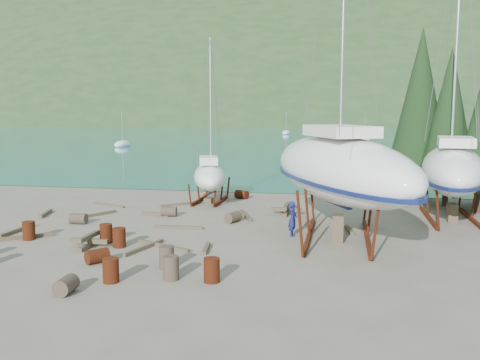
% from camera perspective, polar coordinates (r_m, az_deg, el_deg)
% --- Properties ---
extents(ground, '(600.00, 600.00, 0.00)m').
position_cam_1_polar(ground, '(25.00, -3.37, -6.66)').
color(ground, '#645C4F').
rests_on(ground, ground).
extents(bay_water, '(700.00, 700.00, 0.00)m').
position_cam_1_polar(bay_water, '(338.59, 9.96, 6.36)').
color(bay_water, '#186E7A').
rests_on(bay_water, ground).
extents(far_hill, '(800.00, 360.00, 110.00)m').
position_cam_1_polar(far_hill, '(343.59, 9.98, 6.37)').
color(far_hill, '#1D351A').
rests_on(far_hill, ground).
extents(far_house_left, '(6.60, 5.60, 5.60)m').
position_cam_1_polar(far_house_left, '(223.48, -6.31, 6.64)').
color(far_house_left, beige).
rests_on(far_house_left, ground).
extents(far_house_center, '(6.60, 5.60, 5.60)m').
position_cam_1_polar(far_house_center, '(215.08, 4.00, 6.64)').
color(far_house_center, beige).
rests_on(far_house_center, ground).
extents(far_house_right, '(6.60, 5.60, 5.60)m').
position_cam_1_polar(far_house_right, '(214.85, 17.44, 6.31)').
color(far_house_right, beige).
rests_on(far_house_right, ground).
extents(cypress_near_right, '(3.60, 3.60, 10.00)m').
position_cam_1_polar(cypress_near_right, '(36.07, 21.42, 6.48)').
color(cypress_near_right, black).
rests_on(cypress_near_right, ground).
extents(cypress_back_left, '(4.14, 4.14, 11.50)m').
position_cam_1_polar(cypress_back_left, '(37.81, 18.68, 7.95)').
color(cypress_back_left, black).
rests_on(cypress_back_left, ground).
extents(moored_boat_left, '(2.00, 5.00, 6.05)m').
position_cam_1_polar(moored_boat_left, '(91.10, -12.42, 3.73)').
color(moored_boat_left, white).
rests_on(moored_boat_left, ground).
extents(moored_boat_mid, '(2.00, 5.00, 6.05)m').
position_cam_1_polar(moored_boat_mid, '(103.71, 13.14, 4.14)').
color(moored_boat_mid, white).
rests_on(moored_boat_mid, ground).
extents(moored_boat_far, '(2.00, 5.00, 6.05)m').
position_cam_1_polar(moored_boat_far, '(134.33, 4.94, 5.03)').
color(moored_boat_far, white).
rests_on(moored_boat_far, ground).
extents(large_sailboat_near, '(9.10, 13.78, 21.04)m').
position_cam_1_polar(large_sailboat_near, '(25.53, 10.56, 1.25)').
color(large_sailboat_near, white).
rests_on(large_sailboat_near, ground).
extents(large_sailboat_far, '(4.67, 11.46, 17.61)m').
position_cam_1_polar(large_sailboat_far, '(31.74, 21.71, 1.12)').
color(large_sailboat_far, white).
rests_on(large_sailboat_far, ground).
extents(small_sailboat_shore, '(3.82, 7.02, 10.73)m').
position_cam_1_polar(small_sailboat_shore, '(35.32, -3.24, 0.44)').
color(small_sailboat_shore, white).
rests_on(small_sailboat_shore, ground).
extents(worker, '(0.44, 0.65, 1.73)m').
position_cam_1_polar(worker, '(26.07, 5.66, -4.14)').
color(worker, navy).
rests_on(worker, ground).
extents(drum_1, '(0.61, 0.90, 0.58)m').
position_cam_1_polar(drum_1, '(19.09, -18.07, -10.63)').
color(drum_1, '#2D2823').
rests_on(drum_1, ground).
extents(drum_3, '(0.58, 0.58, 0.88)m').
position_cam_1_polar(drum_3, '(19.80, -13.61, -9.35)').
color(drum_3, '#561A0E').
rests_on(drum_3, ground).
extents(drum_4, '(1.04, 0.90, 0.58)m').
position_cam_1_polar(drum_4, '(37.00, 0.19, -1.55)').
color(drum_4, '#561A0E').
rests_on(drum_4, ground).
extents(drum_5, '(0.58, 0.58, 0.88)m').
position_cam_1_polar(drum_5, '(21.08, -7.83, -8.18)').
color(drum_5, '#2D2823').
rests_on(drum_5, ground).
extents(drum_7, '(0.58, 0.58, 0.88)m').
position_cam_1_polar(drum_7, '(19.32, -3.03, -9.58)').
color(drum_7, '#561A0E').
rests_on(drum_7, ground).
extents(drum_8, '(0.58, 0.58, 0.88)m').
position_cam_1_polar(drum_8, '(27.25, -21.60, -5.04)').
color(drum_8, '#561A0E').
rests_on(drum_8, ground).
extents(drum_9, '(0.94, 0.67, 0.58)m').
position_cam_1_polar(drum_9, '(31.12, -7.59, -3.34)').
color(drum_9, '#2D2823').
rests_on(drum_9, ground).
extents(drum_10, '(0.58, 0.58, 0.88)m').
position_cam_1_polar(drum_10, '(24.61, -12.76, -6.01)').
color(drum_10, '#561A0E').
rests_on(drum_10, ground).
extents(drum_11, '(0.91, 1.05, 0.58)m').
position_cam_1_polar(drum_11, '(29.23, -0.73, -3.98)').
color(drum_11, '#2D2823').
rests_on(drum_11, ground).
extents(drum_12, '(1.01, 1.05, 0.58)m').
position_cam_1_polar(drum_12, '(22.36, -14.97, -7.85)').
color(drum_12, '#561A0E').
rests_on(drum_12, ground).
extents(drum_14, '(0.58, 0.58, 0.88)m').
position_cam_1_polar(drum_14, '(25.57, -14.09, -5.54)').
color(drum_14, '#561A0E').
rests_on(drum_14, ground).
extents(drum_15, '(0.91, 0.62, 0.58)m').
position_cam_1_polar(drum_15, '(30.12, -16.86, -3.97)').
color(drum_15, '#2D2823').
rests_on(drum_15, ground).
extents(drum_17, '(0.58, 0.58, 0.88)m').
position_cam_1_polar(drum_17, '(19.71, -7.37, -9.28)').
color(drum_17, '#2D2823').
rests_on(drum_17, ground).
extents(timber_0, '(2.16, 1.92, 0.14)m').
position_cam_1_polar(timber_0, '(34.72, -6.39, -2.56)').
color(timber_0, brown).
rests_on(timber_0, ground).
extents(timber_1, '(0.51, 1.83, 0.19)m').
position_cam_1_polar(timber_1, '(27.65, 11.55, -5.22)').
color(timber_1, brown).
rests_on(timber_1, ground).
extents(timber_2, '(0.70, 2.07, 0.19)m').
position_cam_1_polar(timber_2, '(33.25, -20.01, -3.38)').
color(timber_2, brown).
rests_on(timber_2, ground).
extents(timber_3, '(2.85, 1.51, 0.15)m').
position_cam_1_polar(timber_3, '(24.30, -8.18, -6.96)').
color(timber_3, brown).
rests_on(timber_3, ground).
extents(timber_5, '(0.87, 2.78, 0.16)m').
position_cam_1_polar(timber_5, '(24.08, -10.19, -7.12)').
color(timber_5, brown).
rests_on(timber_5, ground).
extents(timber_6, '(0.91, 1.61, 0.19)m').
position_cam_1_polar(timber_6, '(32.80, 5.29, -3.10)').
color(timber_6, brown).
rests_on(timber_6, ground).
extents(timber_7, '(0.40, 1.71, 0.17)m').
position_cam_1_polar(timber_7, '(23.61, -3.62, -7.29)').
color(timber_7, brown).
rests_on(timber_7, ground).
extents(timber_8, '(1.73, 0.42, 0.19)m').
position_cam_1_polar(timber_8, '(31.44, -9.05, -3.62)').
color(timber_8, brown).
rests_on(timber_8, ground).
extents(timber_9, '(0.36, 2.53, 0.15)m').
position_cam_1_polar(timber_9, '(38.96, -3.30, -1.42)').
color(timber_9, brown).
rests_on(timber_9, ground).
extents(timber_10, '(1.17, 2.79, 0.16)m').
position_cam_1_polar(timber_10, '(30.82, 0.58, -3.78)').
color(timber_10, brown).
rests_on(timber_10, ground).
extents(timber_11, '(2.59, 0.27, 0.15)m').
position_cam_1_polar(timber_11, '(27.92, -6.58, -5.03)').
color(timber_11, brown).
rests_on(timber_11, ground).
extents(timber_12, '(2.08, 1.71, 0.17)m').
position_cam_1_polar(timber_12, '(27.61, -21.88, -5.65)').
color(timber_12, brown).
rests_on(timber_12, ground).
extents(timber_14, '(0.30, 2.71, 0.18)m').
position_cam_1_polar(timber_14, '(29.18, -22.65, -4.99)').
color(timber_14, brown).
rests_on(timber_14, ground).
extents(timber_15, '(2.42, 0.96, 0.15)m').
position_cam_1_polar(timber_15, '(35.07, -13.80, -2.63)').
color(timber_15, brown).
rests_on(timber_15, ground).
extents(timber_17, '(1.40, 2.34, 0.16)m').
position_cam_1_polar(timber_17, '(32.16, -14.97, -3.56)').
color(timber_17, brown).
rests_on(timber_17, ground).
extents(timber_pile_fore, '(1.80, 1.80, 0.60)m').
position_cam_1_polar(timber_pile_fore, '(24.91, -15.81, -6.28)').
color(timber_pile_fore, brown).
rests_on(timber_pile_fore, ground).
extents(timber_pile_aft, '(1.80, 1.80, 0.60)m').
position_cam_1_polar(timber_pile_aft, '(31.47, 4.98, -3.16)').
color(timber_pile_aft, brown).
rests_on(timber_pile_aft, ground).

